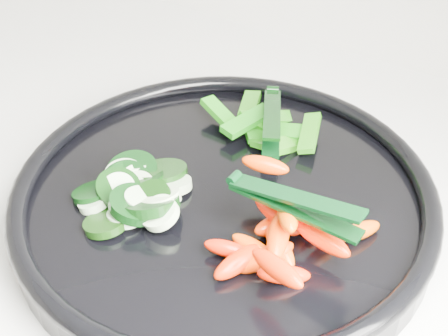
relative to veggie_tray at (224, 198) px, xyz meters
The scene contains 6 objects.
veggie_tray is the anchor object (origin of this frame).
cucumber_pile 0.08m from the veggie_tray, 146.19° to the right, with size 0.11×0.13×0.04m.
carrot_pile 0.08m from the veggie_tray, 20.85° to the right, with size 0.13×0.13×0.05m.
pepper_pile 0.11m from the veggie_tray, 97.84° to the left, with size 0.13×0.10×0.03m.
tong_carrot 0.10m from the veggie_tray, 19.62° to the right, with size 0.11×0.02×0.02m.
tong_pepper 0.10m from the veggie_tray, 93.89° to the left, with size 0.07×0.11×0.02m.
Camera 1 is at (-0.04, 1.30, 1.32)m, focal length 50.00 mm.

